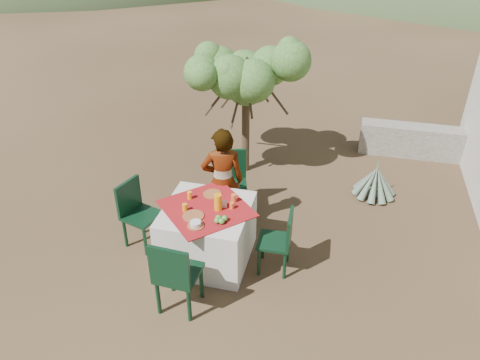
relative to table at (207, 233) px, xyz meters
name	(u,v)px	position (x,y,z in m)	size (l,w,h in m)	color
ground	(170,248)	(-0.54, 0.05, -0.38)	(160.00, 160.00, 0.00)	#352518
table	(207,233)	(0.00, 0.00, 0.00)	(1.30, 1.30, 0.76)	silver
chair_far	(231,180)	(0.02, 1.06, 0.14)	(0.54, 0.54, 0.94)	black
chair_near	(175,274)	(-0.06, -0.93, 0.15)	(0.47, 0.47, 0.96)	black
chair_left	(137,211)	(-0.97, 0.08, 0.12)	(0.52, 0.52, 0.90)	black
chair_right	(280,239)	(0.91, 0.00, 0.08)	(0.40, 0.40, 0.84)	black
person	(223,182)	(0.03, 0.62, 0.38)	(0.55, 0.36, 1.51)	#8C6651
shrub_tree	(251,80)	(0.01, 2.31, 1.15)	(1.65, 1.62, 1.94)	#4C3826
agave	(375,182)	(2.03, 1.96, -0.15)	(0.65, 0.66, 0.69)	slate
stone_wall	(437,143)	(3.06, 3.45, -0.10)	(2.60, 0.35, 0.55)	gray
plate_far	(212,194)	(-0.01, 0.29, 0.39)	(0.23, 0.23, 0.01)	brown
plate_near	(193,216)	(-0.09, -0.20, 0.39)	(0.25, 0.25, 0.01)	brown
glass_far	(190,195)	(-0.25, 0.14, 0.43)	(0.06, 0.06, 0.09)	orange
glass_near	(185,207)	(-0.23, -0.12, 0.43)	(0.06, 0.06, 0.10)	orange
juice_pitcher	(218,202)	(0.15, 0.00, 0.48)	(0.09, 0.09, 0.21)	orange
bowl_plate	(196,226)	(-0.01, -0.37, 0.39)	(0.19, 0.19, 0.01)	brown
white_bowl	(195,224)	(-0.01, -0.37, 0.42)	(0.13, 0.13, 0.05)	silver
jar_left	(232,206)	(0.30, 0.06, 0.42)	(0.05, 0.05, 0.08)	orange
jar_right	(234,198)	(0.29, 0.21, 0.43)	(0.06, 0.06, 0.10)	orange
napkin_holder	(224,204)	(0.20, 0.07, 0.42)	(0.06, 0.04, 0.08)	silver
fruit_cluster	(220,219)	(0.24, -0.23, 0.42)	(0.14, 0.13, 0.07)	#4E9335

